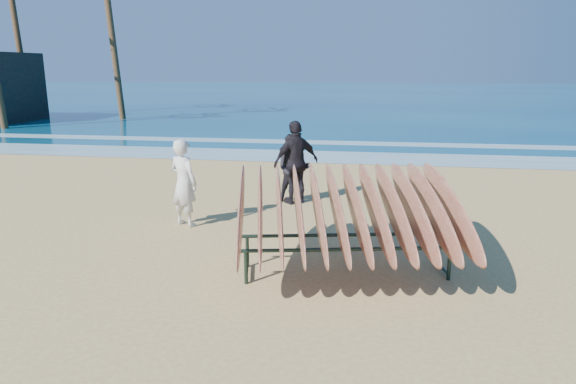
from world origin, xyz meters
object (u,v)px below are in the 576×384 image
Objects in this scene: person_dark_b at (296,163)px; person_white at (184,183)px; person_dark_a at (293,169)px; surfboard_rack at (346,210)px.

person_white is at bearing 10.15° from person_dark_b.
person_dark_a is at bearing -105.94° from person_white.
surfboard_rack is 2.15× the size of person_white.
person_dark_b is at bearing -107.32° from person_white.
person_white reaches higher than surfboard_rack.
person_dark_b is at bearing 96.54° from surfboard_rack.
surfboard_rack is 2.33× the size of person_dark_a.
person_white is (-3.23, 1.95, -0.13)m from surfboard_rack.
person_dark_b reaches higher than surfboard_rack.
person_white is 2.77m from person_dark_a.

